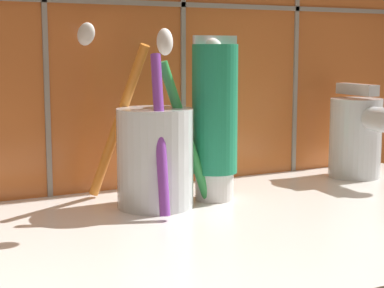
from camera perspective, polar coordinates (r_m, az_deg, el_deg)
name	(u,v)px	position (r cm, az deg, el deg)	size (l,w,h in cm)	color
sink_counter	(254,230)	(54.98, 5.51, -7.64)	(58.01, 33.42, 2.00)	silver
toothbrush_cup	(155,152)	(57.73, -3.31, -0.75)	(11.95, 14.19, 16.92)	silver
toothpaste_tube	(215,119)	(60.11, 2.03, 2.20)	(4.49, 4.28, 15.44)	white
sink_faucet	(360,134)	(73.05, 14.68, 0.88)	(5.71, 11.53, 10.41)	silver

